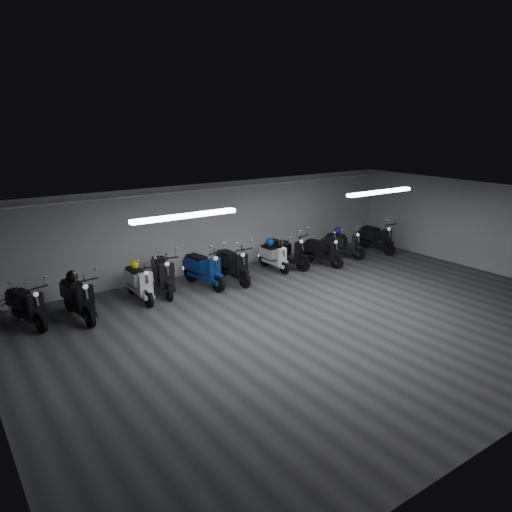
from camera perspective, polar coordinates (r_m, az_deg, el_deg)
floor at (r=12.04m, az=7.44°, el=-7.42°), size 14.00×10.00×0.01m
ceiling at (r=11.24m, az=7.95°, el=5.87°), size 14.00×10.00×0.01m
back_wall at (r=15.49m, az=-4.85°, el=3.41°), size 14.00×0.01×2.80m
right_wall at (r=16.97m, az=25.51°, el=3.01°), size 0.01×10.00×2.80m
fluor_strip_left at (r=10.37m, az=-8.28°, el=4.66°), size 2.40×0.18×0.08m
fluor_strip_right at (r=14.07m, az=14.27°, el=7.27°), size 2.40×0.18×0.08m
conduit at (r=15.20m, az=-4.80°, el=7.85°), size 13.60×0.05×0.05m
scooter_0 at (r=12.54m, az=-25.34°, el=-4.63°), size 1.09×1.88×1.33m
scooter_1 at (r=12.48m, az=-20.18°, el=-3.90°), size 0.83×1.97×1.43m
scooter_2 at (r=13.28m, az=-13.53°, el=-2.39°), size 0.60×1.79×1.33m
scooter_3 at (r=13.69m, az=-10.85°, el=-1.39°), size 1.04×2.06×1.46m
scooter_4 at (r=14.03m, az=-6.16°, el=-0.86°), size 0.95×1.99×1.42m
scooter_5 at (r=14.38m, az=-2.77°, el=-0.39°), size 0.65×1.90×1.41m
scooter_6 at (r=15.55m, az=2.11°, el=0.46°), size 0.56×1.61×1.19m
scooter_7 at (r=15.75m, az=3.57°, el=1.07°), size 1.24×2.01×1.42m
scooter_8 at (r=16.18m, az=7.82°, el=1.11°), size 0.94×1.82×1.29m
scooter_9 at (r=17.19m, az=10.21°, el=1.90°), size 1.17×1.84×1.30m
scooter_10 at (r=18.19m, az=13.99°, el=2.60°), size 0.70×1.89×1.39m
helmet_0 at (r=15.65m, az=1.63°, el=1.62°), size 0.28×0.28×0.28m
helmet_1 at (r=12.62m, az=-20.74°, el=-2.23°), size 0.29×0.29×0.29m
helmet_2 at (r=13.42m, az=-13.99°, el=-0.99°), size 0.24×0.24×0.24m
helmet_3 at (r=17.22m, az=9.52°, el=2.95°), size 0.27×0.27×0.27m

